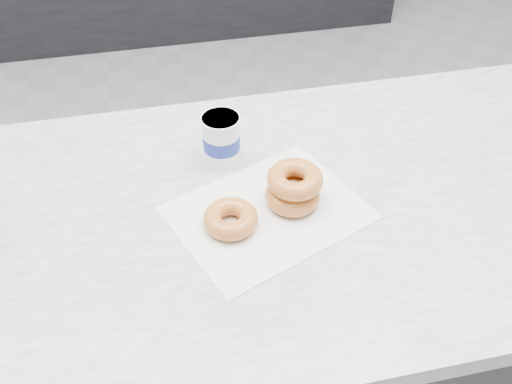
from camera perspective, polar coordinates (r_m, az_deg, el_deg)
ground at (r=2.16m, az=1.20°, el=-7.16°), size 5.00×5.00×0.00m
counter at (r=1.45m, az=6.97°, el=-13.35°), size 3.06×0.76×0.90m
wax_paper at (r=1.06m, az=1.23°, el=-2.08°), size 0.41×0.37×0.00m
donut_single at (r=1.03m, az=-2.55°, el=-2.68°), size 0.11×0.11×0.03m
donut_stack at (r=1.06m, az=3.79°, el=0.46°), size 0.15×0.15×0.07m
coffee_cup at (r=1.15m, az=-3.48°, el=5.32°), size 0.09×0.09×0.11m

